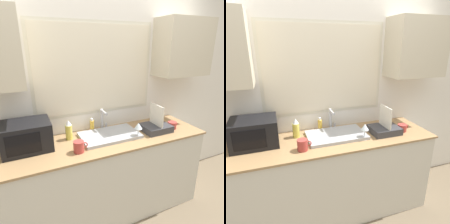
{
  "view_description": "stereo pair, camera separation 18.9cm",
  "coord_description": "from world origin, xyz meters",
  "views": [
    {
      "loc": [
        -0.71,
        -1.36,
        1.79
      ],
      "look_at": [
        0.03,
        0.26,
        1.17
      ],
      "focal_mm": 32.0,
      "sensor_mm": 36.0,
      "label": 1
    },
    {
      "loc": [
        -0.54,
        -1.43,
        1.79
      ],
      "look_at": [
        0.03,
        0.26,
        1.17
      ],
      "focal_mm": 32.0,
      "sensor_mm": 36.0,
      "label": 2
    }
  ],
  "objects": [
    {
      "name": "countertop",
      "position": [
        0.0,
        0.29,
        0.45
      ],
      "size": [
        2.04,
        0.62,
        0.89
      ],
      "color": "beige",
      "rests_on": "ground_plane"
    },
    {
      "name": "wall_back",
      "position": [
        0.0,
        0.58,
        1.39
      ],
      "size": [
        6.0,
        0.38,
        2.6
      ],
      "color": "silver",
      "rests_on": "ground_plane"
    },
    {
      "name": "sink_basin",
      "position": [
        0.03,
        0.32,
        0.91
      ],
      "size": [
        0.59,
        0.36,
        0.03
      ],
      "color": "#9EA0A5",
      "rests_on": "countertop"
    },
    {
      "name": "faucet",
      "position": [
        0.04,
        0.51,
        1.03
      ],
      "size": [
        0.08,
        0.15,
        0.23
      ],
      "color": "#B7B7BC",
      "rests_on": "countertop"
    },
    {
      "name": "microwave",
      "position": [
        -0.73,
        0.4,
        1.02
      ],
      "size": [
        0.41,
        0.33,
        0.25
      ],
      "color": "black",
      "rests_on": "countertop"
    },
    {
      "name": "dish_rack",
      "position": [
        0.54,
        0.24,
        0.94
      ],
      "size": [
        0.3,
        0.25,
        0.29
      ],
      "color": "#333338",
      "rests_on": "countertop"
    },
    {
      "name": "spray_bottle",
      "position": [
        -0.35,
        0.44,
        0.99
      ],
      "size": [
        0.07,
        0.07,
        0.2
      ],
      "color": "#D8CC4C",
      "rests_on": "countertop"
    },
    {
      "name": "soap_bottle",
      "position": [
        -0.09,
        0.52,
        0.96
      ],
      "size": [
        0.04,
        0.04,
        0.15
      ],
      "color": "gold",
      "rests_on": "countertop"
    },
    {
      "name": "mug_near_sink",
      "position": [
        -0.33,
        0.15,
        0.94
      ],
      "size": [
        0.13,
        0.09,
        0.1
      ],
      "color": "#A53833",
      "rests_on": "countertop"
    },
    {
      "name": "wine_glass",
      "position": [
        0.28,
        0.17,
        1.02
      ],
      "size": [
        0.08,
        0.08,
        0.16
      ],
      "color": "silver",
      "rests_on": "countertop"
    },
    {
      "name": "mug_by_rack",
      "position": [
        0.75,
        0.22,
        0.93
      ],
      "size": [
        0.13,
        0.1,
        0.08
      ],
      "color": "#A53833",
      "rests_on": "countertop"
    }
  ]
}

